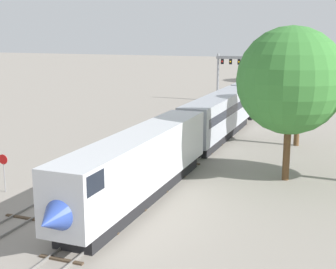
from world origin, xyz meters
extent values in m
plane|color=gray|center=(0.00, 0.00, 0.00)|extent=(400.00, 400.00, 0.00)
cube|color=slate|center=(1.28, 60.00, 0.08)|extent=(0.07, 200.00, 0.16)
cube|color=slate|center=(2.72, 60.00, 0.08)|extent=(0.07, 200.00, 0.16)
cube|color=#473828|center=(2.00, -6.00, 0.05)|extent=(2.60, 0.24, 0.10)
cube|color=#473828|center=(2.00, -2.00, 0.05)|extent=(2.60, 0.24, 0.10)
cube|color=#473828|center=(2.00, 2.00, 0.05)|extent=(2.60, 0.24, 0.10)
cube|color=#473828|center=(2.00, 6.00, 0.05)|extent=(2.60, 0.24, 0.10)
cube|color=#473828|center=(2.00, 10.00, 0.05)|extent=(2.60, 0.24, 0.10)
cube|color=#473828|center=(2.00, 14.00, 0.05)|extent=(2.60, 0.24, 0.10)
cube|color=#473828|center=(2.00, 18.00, 0.05)|extent=(2.60, 0.24, 0.10)
cube|color=#473828|center=(2.00, 22.00, 0.05)|extent=(2.60, 0.24, 0.10)
cube|color=#473828|center=(2.00, 26.00, 0.05)|extent=(2.60, 0.24, 0.10)
cube|color=#473828|center=(2.00, 30.00, 0.05)|extent=(2.60, 0.24, 0.10)
cube|color=#473828|center=(2.00, 34.00, 0.05)|extent=(2.60, 0.24, 0.10)
cube|color=#473828|center=(2.00, 38.00, 0.05)|extent=(2.60, 0.24, 0.10)
cube|color=#473828|center=(2.00, 42.00, 0.05)|extent=(2.60, 0.24, 0.10)
cube|color=#473828|center=(2.00, 46.00, 0.05)|extent=(2.60, 0.24, 0.10)
cube|color=#473828|center=(2.00, 50.00, 0.05)|extent=(2.60, 0.24, 0.10)
cube|color=#473828|center=(2.00, 54.00, 0.05)|extent=(2.60, 0.24, 0.10)
cube|color=#473828|center=(2.00, 58.00, 0.05)|extent=(2.60, 0.24, 0.10)
cube|color=#473828|center=(2.00, 62.00, 0.05)|extent=(2.60, 0.24, 0.10)
cube|color=#473828|center=(2.00, 66.00, 0.05)|extent=(2.60, 0.24, 0.10)
cube|color=#473828|center=(2.00, 70.00, 0.05)|extent=(2.60, 0.24, 0.10)
cube|color=#473828|center=(2.00, 74.00, 0.05)|extent=(2.60, 0.24, 0.10)
cube|color=#473828|center=(2.00, 78.00, 0.05)|extent=(2.60, 0.24, 0.10)
cube|color=#473828|center=(2.00, 82.00, 0.05)|extent=(2.60, 0.24, 0.10)
cube|color=#473828|center=(2.00, 86.00, 0.05)|extent=(2.60, 0.24, 0.10)
cube|color=#473828|center=(2.00, 90.00, 0.05)|extent=(2.60, 0.24, 0.10)
cube|color=#473828|center=(2.00, 94.00, 0.05)|extent=(2.60, 0.24, 0.10)
cube|color=#473828|center=(2.00, 98.00, 0.05)|extent=(2.60, 0.24, 0.10)
cube|color=#473828|center=(2.00, 102.00, 0.05)|extent=(2.60, 0.24, 0.10)
cube|color=#473828|center=(2.00, 106.00, 0.05)|extent=(2.60, 0.24, 0.10)
cube|color=#473828|center=(2.00, 110.00, 0.05)|extent=(2.60, 0.24, 0.10)
cube|color=#473828|center=(2.00, 114.00, 0.05)|extent=(2.60, 0.24, 0.10)
cube|color=#473828|center=(2.00, 118.00, 0.05)|extent=(2.60, 0.24, 0.10)
cube|color=#473828|center=(2.00, 122.00, 0.05)|extent=(2.60, 0.24, 0.10)
cube|color=#473828|center=(2.00, 126.00, 0.05)|extent=(2.60, 0.24, 0.10)
cube|color=#473828|center=(2.00, 130.00, 0.05)|extent=(2.60, 0.24, 0.10)
cube|color=#473828|center=(2.00, 134.00, 0.05)|extent=(2.60, 0.24, 0.10)
cube|color=#473828|center=(2.00, 138.00, 0.05)|extent=(2.60, 0.24, 0.10)
cube|color=#473828|center=(2.00, 142.00, 0.05)|extent=(2.60, 0.24, 0.10)
cube|color=#473828|center=(2.00, 146.00, 0.05)|extent=(2.60, 0.24, 0.10)
cube|color=#473828|center=(2.00, 150.00, 0.05)|extent=(2.60, 0.24, 0.10)
cube|color=#473828|center=(2.00, 154.00, 0.05)|extent=(2.60, 0.24, 0.10)
cube|color=#473828|center=(2.00, 158.00, 0.05)|extent=(2.60, 0.24, 0.10)
cube|color=slate|center=(-4.22, 40.00, 0.08)|extent=(0.07, 160.00, 0.16)
cube|color=slate|center=(-2.78, 40.00, 0.08)|extent=(0.07, 160.00, 0.16)
cube|color=#473828|center=(-3.50, -2.00, 0.05)|extent=(2.60, 0.24, 0.10)
cube|color=#473828|center=(-3.50, 2.00, 0.05)|extent=(2.60, 0.24, 0.10)
cube|color=#473828|center=(-3.50, 6.00, 0.05)|extent=(2.60, 0.24, 0.10)
cube|color=#473828|center=(-3.50, 10.00, 0.05)|extent=(2.60, 0.24, 0.10)
cube|color=#473828|center=(-3.50, 14.00, 0.05)|extent=(2.60, 0.24, 0.10)
cube|color=#473828|center=(-3.50, 18.00, 0.05)|extent=(2.60, 0.24, 0.10)
cube|color=#473828|center=(-3.50, 22.00, 0.05)|extent=(2.60, 0.24, 0.10)
cube|color=#473828|center=(-3.50, 26.00, 0.05)|extent=(2.60, 0.24, 0.10)
cube|color=#473828|center=(-3.50, 30.00, 0.05)|extent=(2.60, 0.24, 0.10)
cube|color=#473828|center=(-3.50, 34.00, 0.05)|extent=(2.60, 0.24, 0.10)
cube|color=#473828|center=(-3.50, 38.00, 0.05)|extent=(2.60, 0.24, 0.10)
cube|color=#473828|center=(-3.50, 42.00, 0.05)|extent=(2.60, 0.24, 0.10)
cube|color=#473828|center=(-3.50, 46.00, 0.05)|extent=(2.60, 0.24, 0.10)
cube|color=#473828|center=(-3.50, 50.00, 0.05)|extent=(2.60, 0.24, 0.10)
cube|color=#473828|center=(-3.50, 54.00, 0.05)|extent=(2.60, 0.24, 0.10)
cube|color=#473828|center=(-3.50, 58.00, 0.05)|extent=(2.60, 0.24, 0.10)
cube|color=#473828|center=(-3.50, 62.00, 0.05)|extent=(2.60, 0.24, 0.10)
cube|color=#473828|center=(-3.50, 66.00, 0.05)|extent=(2.60, 0.24, 0.10)
cube|color=#473828|center=(-3.50, 70.00, 0.05)|extent=(2.60, 0.24, 0.10)
cube|color=#473828|center=(-3.50, 74.00, 0.05)|extent=(2.60, 0.24, 0.10)
cube|color=#473828|center=(-3.50, 78.00, 0.05)|extent=(2.60, 0.24, 0.10)
cube|color=#473828|center=(-3.50, 82.00, 0.05)|extent=(2.60, 0.24, 0.10)
cube|color=#473828|center=(-3.50, 86.00, 0.05)|extent=(2.60, 0.24, 0.10)
cube|color=#473828|center=(-3.50, 90.00, 0.05)|extent=(2.60, 0.24, 0.10)
cube|color=#473828|center=(-3.50, 94.00, 0.05)|extent=(2.60, 0.24, 0.10)
cube|color=#473828|center=(-3.50, 98.00, 0.05)|extent=(2.60, 0.24, 0.10)
cube|color=#473828|center=(-3.50, 102.00, 0.05)|extent=(2.60, 0.24, 0.10)
cube|color=#473828|center=(-3.50, 106.00, 0.05)|extent=(2.60, 0.24, 0.10)
cube|color=#473828|center=(-3.50, 110.00, 0.05)|extent=(2.60, 0.24, 0.10)
cube|color=#473828|center=(-3.50, 114.00, 0.05)|extent=(2.60, 0.24, 0.10)
cube|color=#473828|center=(-3.50, 118.00, 0.05)|extent=(2.60, 0.24, 0.10)
cube|color=silver|center=(2.00, 4.09, 2.90)|extent=(3.00, 20.18, 3.80)
cone|color=#2D479E|center=(2.00, -6.20, 2.50)|extent=(2.88, 2.60, 2.88)
cube|color=black|center=(2.00, -4.80, 4.04)|extent=(3.04, 1.80, 1.10)
cube|color=black|center=(2.00, 4.09, 0.50)|extent=(2.52, 18.16, 1.00)
cube|color=#9EA3AD|center=(2.00, 25.27, 2.90)|extent=(3.00, 20.18, 3.80)
cube|color=black|center=(2.00, 25.27, 3.30)|extent=(3.04, 18.57, 0.90)
cube|color=black|center=(2.00, 25.27, 0.50)|extent=(2.52, 18.16, 1.00)
cube|color=#9EA3AD|center=(2.00, 46.45, 2.90)|extent=(3.00, 20.18, 3.80)
cube|color=black|center=(2.00, 46.45, 3.30)|extent=(3.04, 18.57, 0.90)
cube|color=black|center=(2.00, 46.45, 0.50)|extent=(2.52, 18.16, 1.00)
cube|color=#9EA3AD|center=(2.00, 67.63, 2.90)|extent=(3.00, 20.18, 3.80)
cube|color=black|center=(2.00, 67.63, 3.30)|extent=(3.04, 18.57, 0.90)
cube|color=black|center=(2.00, 67.63, 0.50)|extent=(2.52, 18.16, 1.00)
cylinder|color=#999BA0|center=(-6.00, 53.76, 4.03)|extent=(0.36, 0.36, 8.05)
cylinder|color=#999BA0|center=(5.50, 53.76, 4.03)|extent=(0.36, 0.36, 8.05)
cube|color=#999BA0|center=(-0.25, 53.76, 7.45)|extent=(12.10, 0.36, 0.50)
cube|color=black|center=(-5.28, 53.81, 6.75)|extent=(0.44, 0.32, 0.90)
sphere|color=red|center=(-5.28, 53.62, 6.75)|extent=(0.28, 0.28, 0.28)
cube|color=black|center=(-3.84, 53.81, 6.75)|extent=(0.44, 0.32, 0.90)
sphere|color=yellow|center=(-3.84, 53.62, 6.75)|extent=(0.28, 0.28, 0.28)
cube|color=black|center=(-2.41, 53.81, 6.75)|extent=(0.44, 0.32, 0.90)
sphere|color=yellow|center=(-2.41, 53.62, 6.75)|extent=(0.28, 0.28, 0.28)
cube|color=black|center=(-0.97, 53.81, 6.75)|extent=(0.44, 0.32, 0.90)
sphere|color=green|center=(-0.97, 53.62, 6.75)|extent=(0.28, 0.28, 0.28)
cube|color=black|center=(0.47, 53.81, 6.75)|extent=(0.44, 0.32, 0.90)
sphere|color=yellow|center=(0.47, 53.62, 6.75)|extent=(0.28, 0.28, 0.28)
cube|color=black|center=(1.91, 53.81, 6.75)|extent=(0.44, 0.32, 0.90)
sphere|color=red|center=(1.91, 53.62, 6.75)|extent=(0.28, 0.28, 0.28)
cube|color=black|center=(3.34, 53.81, 6.75)|extent=(0.44, 0.32, 0.90)
sphere|color=red|center=(3.34, 53.62, 6.75)|extent=(0.28, 0.28, 0.28)
cube|color=black|center=(4.78, 53.81, 6.75)|extent=(0.44, 0.32, 0.90)
sphere|color=red|center=(4.78, 53.62, 6.75)|extent=(0.28, 0.28, 0.28)
cylinder|color=gray|center=(-8.00, 1.76, 1.10)|extent=(0.08, 0.08, 2.20)
cylinder|color=red|center=(-8.00, 1.74, 2.50)|extent=(0.76, 0.03, 0.76)
cylinder|color=brown|center=(10.48, 24.73, 2.80)|extent=(0.56, 0.56, 5.60)
sphere|color=#2D6B28|center=(10.48, 24.73, 7.44)|extent=(5.28, 5.28, 5.28)
cylinder|color=brown|center=(11.01, 12.32, 2.53)|extent=(0.56, 0.56, 5.06)
sphere|color=#387A33|center=(11.01, 12.32, 7.98)|extent=(8.34, 8.34, 8.34)
camera|label=1|loc=(15.36, -25.12, 11.63)|focal=50.63mm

